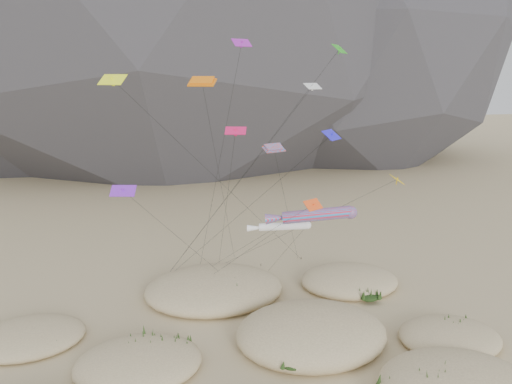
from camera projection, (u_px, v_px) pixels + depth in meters
ground at (289, 378)px, 40.60m from camera, size 500.00×500.00×0.00m
dunes at (251, 346)px, 44.22m from camera, size 47.93×37.52×3.96m
dune_grass at (273, 352)px, 42.88m from camera, size 41.67×28.13×1.55m
kite_stakes at (245, 272)px, 62.53m from camera, size 18.84×6.05×0.30m
rainbow_tube_kite at (313, 215)px, 47.06m from camera, size 8.54×16.21×12.21m
white_tube_kite at (280, 227)px, 49.08m from camera, size 10.31×10.78×10.24m
orange_parafoil at (202, 84)px, 49.90m from camera, size 7.32×13.76×24.08m
multi_parafoil at (274, 150)px, 51.19m from camera, size 8.46×12.95×17.36m
delta_kites at (257, 130)px, 46.89m from camera, size 27.48×22.35×27.54m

